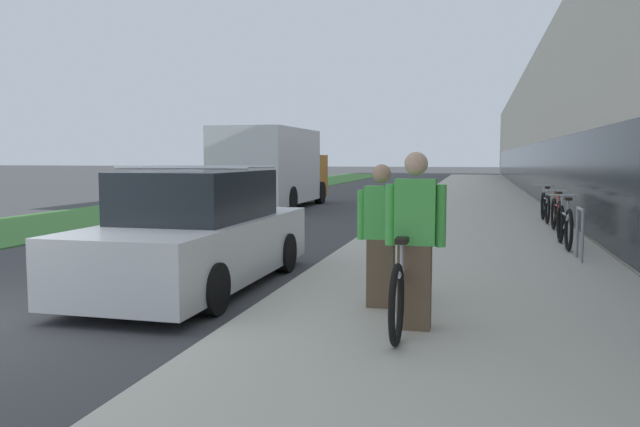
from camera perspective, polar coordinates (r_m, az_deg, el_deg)
sidewalk_slab at (r=26.12m, az=13.94°, el=1.27°), size 4.60×70.00×0.13m
storefront_facade at (r=34.86m, az=26.36°, el=6.87°), size 10.01×70.00×6.27m
lawn_strip at (r=32.10m, az=-6.08°, el=2.00°), size 4.51×70.00×0.03m
tandem_bicycle at (r=6.44m, az=8.05°, el=-6.17°), size 0.52×2.59×0.92m
person_rider at (r=6.03m, az=8.69°, el=-2.46°), size 0.58×0.23×1.70m
person_bystander at (r=6.87m, az=5.61°, el=-2.03°), size 0.53×0.21×1.57m
bike_rack_hoop at (r=10.83m, az=22.67°, el=-1.24°), size 0.05×0.60×0.84m
cruiser_bike_nearest at (r=12.34m, az=21.46°, el=-1.02°), size 0.52×1.86×0.94m
cruiser_bike_middle at (r=14.73m, az=20.81°, el=-0.09°), size 0.52×1.72×0.91m
cruiser_bike_farthest at (r=16.94m, az=19.90°, el=0.60°), size 0.52×1.82×0.93m
parked_sedan_curbside at (r=8.64m, az=-11.09°, el=-1.96°), size 1.86×4.57×1.66m
moving_truck at (r=21.88m, az=-4.32°, el=4.15°), size 2.47×6.71×2.74m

